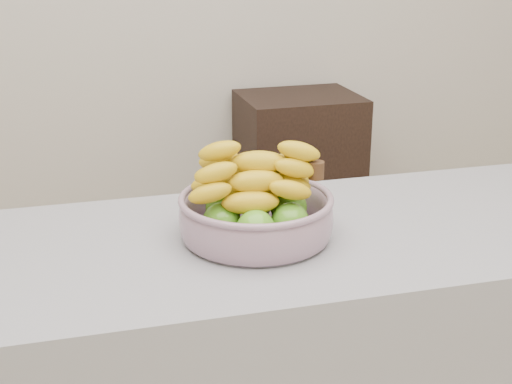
{
  "coord_description": "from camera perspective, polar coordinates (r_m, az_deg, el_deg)",
  "views": [
    {
      "loc": [
        -0.35,
        -0.95,
        1.5
      ],
      "look_at": [
        -0.0,
        0.36,
        1.0
      ],
      "focal_mm": 50.0,
      "sensor_mm": 36.0,
      "label": 1
    }
  ],
  "objects": [
    {
      "name": "cabinet",
      "position": [
        3.07,
        3.36,
        -0.17
      ],
      "size": [
        0.49,
        0.39,
        0.86
      ],
      "primitive_type": "cube",
      "rotation": [
        0.0,
        0.0,
        0.02
      ],
      "color": "black",
      "rests_on": "ground"
    },
    {
      "name": "fruit_bowl",
      "position": [
        1.45,
        -0.02,
        -1.51
      ],
      "size": [
        0.32,
        0.32,
        0.19
      ],
      "rotation": [
        0.0,
        0.0,
        -0.27
      ],
      "color": "#9FACBF",
      "rests_on": "counter"
    }
  ]
}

